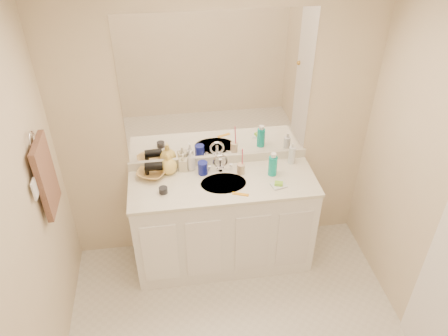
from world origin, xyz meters
The scene contains 26 objects.
ceiling centered at (0.00, 0.00, 2.40)m, with size 2.60×2.60×0.02m, color white.
wall_back centered at (0.00, 1.30, 1.20)m, with size 2.60×0.02×2.40m, color beige.
wall_left centered at (-1.30, 0.00, 1.20)m, with size 0.02×2.60×2.40m, color beige.
vanity_cabinet centered at (0.00, 1.02, 0.42)m, with size 1.50×0.55×0.85m, color white.
countertop centered at (0.00, 1.02, 0.86)m, with size 1.52×0.57×0.03m, color silver.
backsplash centered at (0.00, 1.29, 0.92)m, with size 1.52×0.03×0.08m, color silver.
sink_basin centered at (0.00, 1.00, 0.87)m, with size 0.37×0.37×0.02m, color #B5B19E.
faucet centered at (0.00, 1.18, 0.94)m, with size 0.02×0.02×0.11m, color silver.
mirror centered at (0.00, 1.29, 1.56)m, with size 1.48×0.01×1.20m, color white.
blue_mug centered at (-0.15, 1.16, 0.94)m, with size 0.08×0.08×0.11m, color navy.
tan_cup centered at (0.16, 1.12, 0.92)m, with size 0.06×0.06×0.09m, color #CFB392.
toothbrush centered at (0.17, 1.12, 1.03)m, with size 0.01×0.01×0.19m, color #DD3A5B.
mouthwash_bottle centered at (0.42, 1.06, 0.96)m, with size 0.07×0.07×0.17m, color #0DA598.
clear_pump_bottle centered at (0.62, 1.21, 0.96)m, with size 0.06×0.06×0.15m, color silver.
soap_dish centered at (0.43, 0.90, 0.89)m, with size 0.11×0.09×0.01m, color silver.
green_soap centered at (0.43, 0.90, 0.90)m, with size 0.06×0.05×0.02m, color #87D634.
orange_comb centered at (0.11, 0.84, 0.88)m, with size 0.13×0.03×0.01m, color orange.
dark_jar centered at (-0.48, 0.95, 0.90)m, with size 0.07×0.07×0.05m, color black.
soap_bottle_white centered at (-0.24, 1.23, 0.97)m, with size 0.07×0.07×0.18m, color white.
soap_bottle_cream centered at (-0.30, 1.23, 0.96)m, with size 0.07×0.07×0.16m, color beige.
soap_bottle_yellow centered at (-0.43, 1.22, 0.97)m, with size 0.14×0.14×0.18m, color #F4D25F.
wicker_basket centered at (-0.56, 1.19, 0.91)m, with size 0.23×0.23×0.06m, color #B28848.
hair_dryer centered at (-0.54, 1.19, 0.97)m, with size 0.07×0.07×0.14m, color black.
towel_ring centered at (-1.27, 0.77, 1.55)m, with size 0.11×0.11×0.01m, color silver.
hand_towel centered at (-1.25, 0.77, 1.25)m, with size 0.04×0.32×0.55m, color #51362B.
switch_plate centered at (-1.27, 0.57, 1.30)m, with size 0.01×0.09×0.13m, color white.
Camera 1 is at (-0.40, -1.75, 3.01)m, focal length 35.00 mm.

